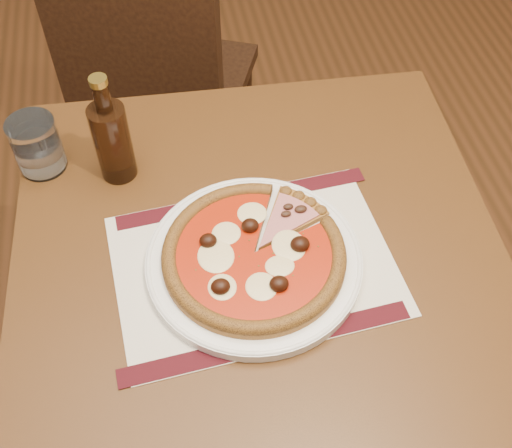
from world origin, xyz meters
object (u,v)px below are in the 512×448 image
Objects in this scene: chair_far at (157,81)px; water_glass at (37,145)px; plate at (254,261)px; pizza at (254,254)px; bottle at (112,139)px; table at (258,279)px.

water_glass is (-0.22, -0.51, 0.30)m from chair_far.
plate is at bearing 121.52° from chair_far.
plate is (0.11, -0.80, 0.26)m from chair_far.
pizza is 0.32m from bottle.
water_glass reaches higher than plate.
plate is 0.44m from water_glass.
bottle is at bearing 136.12° from table.
table is at bearing -43.88° from bottle.
plate is at bearing -50.79° from bottle.
water_glass reaches higher than table.
plate is at bearing 42.63° from pizza.
bottle reaches higher than chair_far.
plate reaches higher than table.
pizza is at bearing -110.53° from table.
table is at bearing 122.99° from chair_far.
plate is 0.02m from pizza.
chair_far is at bearing 81.13° from bottle.
chair_far reaches higher than water_glass.
bottle is (-0.20, 0.24, 0.05)m from pizza.
bottle reaches higher than plate.
pizza is at bearing -137.37° from plate.
table is at bearing 69.47° from pizza.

